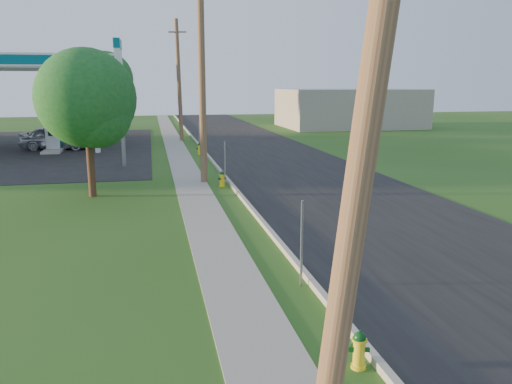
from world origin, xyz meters
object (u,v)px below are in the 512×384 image
at_px(hydrant_mid, 222,179).
at_px(hydrant_far, 200,149).
at_px(tree_lot, 107,81).
at_px(utility_pole_mid, 202,74).
at_px(car_silver, 57,138).
at_px(utility_pole_near, 376,55).
at_px(fuel_pump_ne, 53,141).
at_px(fuel_pump_se, 63,135).
at_px(tree_verge, 89,102).
at_px(hydrant_near, 359,350).
at_px(utility_pole_far, 179,80).
at_px(price_pylon, 119,67).

xyz_separation_m(hydrant_mid, hydrant_far, (0.03, 10.72, 0.03)).
height_order(tree_lot, hydrant_mid, tree_lot).
relative_size(utility_pole_mid, car_silver, 2.01).
relative_size(utility_pole_near, hydrant_far, 12.08).
height_order(fuel_pump_ne, hydrant_far, fuel_pump_ne).
bearing_deg(car_silver, fuel_pump_se, 10.11).
xyz_separation_m(tree_verge, tree_lot, (-1.35, 26.62, 0.97)).
bearing_deg(tree_lot, hydrant_far, -65.65).
height_order(hydrant_near, hydrant_far, hydrant_far).
bearing_deg(hydrant_mid, utility_pole_far, 92.03).
distance_m(utility_pole_mid, price_pylon, 6.76).
relative_size(tree_lot, hydrant_far, 9.46).
bearing_deg(hydrant_mid, hydrant_near, -89.64).
height_order(utility_pole_mid, tree_lot, utility_pole_mid).
distance_m(price_pylon, car_silver, 11.03).
bearing_deg(utility_pole_mid, hydrant_near, -87.26).
xyz_separation_m(utility_pole_far, hydrant_far, (0.71, -8.48, -4.42)).
height_order(utility_pole_mid, fuel_pump_ne, utility_pole_mid).
distance_m(utility_pole_far, hydrant_near, 34.54).
distance_m(utility_pole_near, fuel_pump_se, 36.34).
relative_size(hydrant_far, car_silver, 0.16).
height_order(fuel_pump_ne, hydrant_near, fuel_pump_ne).
bearing_deg(hydrant_mid, price_pylon, 124.33).
bearing_deg(tree_verge, tree_lot, 92.90).
relative_size(utility_pole_far, price_pylon, 1.39).
relative_size(hydrant_near, hydrant_mid, 0.91).
distance_m(utility_pole_mid, hydrant_mid, 4.80).
height_order(utility_pole_near, price_pylon, utility_pole_near).
xyz_separation_m(utility_pole_near, tree_verge, (-4.71, 15.85, -0.99)).
bearing_deg(fuel_pump_ne, tree_verge, -74.53).
xyz_separation_m(price_pylon, hydrant_near, (4.68, -21.73, -5.11)).
distance_m(utility_pole_near, price_pylon, 23.83).
distance_m(fuel_pump_ne, hydrant_near, 30.80).
height_order(utility_pole_far, fuel_pump_ne, utility_pole_far).
xyz_separation_m(tree_lot, hydrant_mid, (6.74, -25.68, -4.43)).
bearing_deg(tree_lot, car_silver, -105.34).
height_order(fuel_pump_ne, fuel_pump_se, same).
bearing_deg(fuel_pump_ne, fuel_pump_se, 90.00).
distance_m(tree_lot, hydrant_far, 17.00).
distance_m(utility_pole_mid, utility_pole_far, 18.00).
bearing_deg(utility_pole_far, tree_lot, 133.11).
height_order(fuel_pump_se, tree_verge, tree_verge).
bearing_deg(tree_verge, hydrant_far, 65.08).
bearing_deg(hydrant_mid, fuel_pump_ne, 123.99).
xyz_separation_m(tree_lot, hydrant_far, (6.77, -14.96, -4.40)).
distance_m(utility_pole_near, hydrant_mid, 17.38).
bearing_deg(utility_pole_far, car_silver, -156.81).
relative_size(fuel_pump_se, hydrant_near, 4.82).
bearing_deg(hydrant_far, tree_lot, 114.35).
bearing_deg(utility_pole_near, fuel_pump_ne, 106.02).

